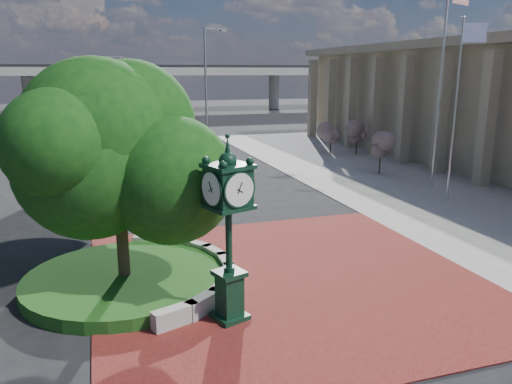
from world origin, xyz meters
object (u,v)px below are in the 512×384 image
object	(u,v)px
flagpole_a	(441,83)
parked_car	(178,128)
flagpole_b	(455,110)
street_lamp_far	(112,87)
street_lamp_near	(208,78)
post_clock	(229,223)

from	to	relation	value
flagpole_a	parked_car	bearing A→B (deg)	109.85
flagpole_a	flagpole_b	world-z (taller)	flagpole_a
flagpole_b	street_lamp_far	size ratio (longest dim) A/B	1.11
parked_car	street_lamp_near	size ratio (longest dim) A/B	0.44
post_clock	street_lamp_far	distance (m)	47.92
post_clock	parked_car	xyz separation A→B (m)	(4.96, 39.81, -1.95)
flagpole_a	flagpole_b	distance (m)	3.48
post_clock	flagpole_a	world-z (taller)	flagpole_a
parked_car	street_lamp_near	distance (m)	9.70
post_clock	street_lamp_near	bearing A→B (deg)	78.41
parked_car	street_lamp_far	distance (m)	10.82
parked_car	flagpole_b	world-z (taller)	flagpole_b
post_clock	street_lamp_far	size ratio (longest dim) A/B	0.60
flagpole_b	street_lamp_far	distance (m)	41.87
flagpole_b	flagpole_a	bearing A→B (deg)	66.37
post_clock	street_lamp_near	size ratio (longest dim) A/B	0.49
post_clock	flagpole_b	size ratio (longest dim) A/B	0.54
post_clock	street_lamp_far	world-z (taller)	street_lamp_far
flagpole_a	flagpole_b	size ratio (longest dim) A/B	1.27
flagpole_a	flagpole_b	bearing A→B (deg)	-113.63
parked_car	flagpole_a	size ratio (longest dim) A/B	0.39
flagpole_a	flagpole_b	xyz separation A→B (m)	(-1.30, -2.97, -1.25)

